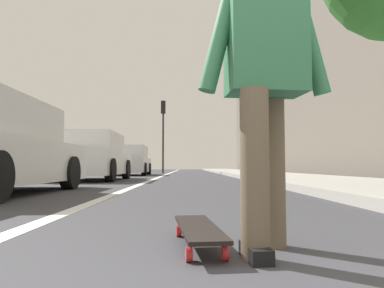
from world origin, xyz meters
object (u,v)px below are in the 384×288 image
at_px(skateboard, 198,230).
at_px(parked_car_mid, 92,157).
at_px(skater_person, 265,72).
at_px(traffic_light, 163,123).
at_px(parked_car_far, 129,161).

distance_m(skateboard, parked_car_mid, 9.90).
bearing_deg(parked_car_mid, skater_person, -160.07).
bearing_deg(traffic_light, parked_car_far, 162.31).
xyz_separation_m(skater_person, traffic_light, (20.58, 1.96, 2.22)).
relative_size(skater_person, parked_car_far, 0.40).
xyz_separation_m(parked_car_far, traffic_light, (4.43, -1.41, 2.46)).
xyz_separation_m(skater_person, parked_car_mid, (9.53, 3.45, -0.21)).
bearing_deg(skateboard, parked_car_mid, 18.34).
xyz_separation_m(skateboard, parked_car_mid, (9.38, 3.11, 0.63)).
bearing_deg(skateboard, parked_car_far, 10.73).
distance_m(parked_car_mid, traffic_light, 11.41).
bearing_deg(parked_car_far, traffic_light, -17.69).
relative_size(skateboard, skater_person, 0.52).
distance_m(skateboard, traffic_light, 20.72).
bearing_deg(skater_person, parked_car_mid, 19.93).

